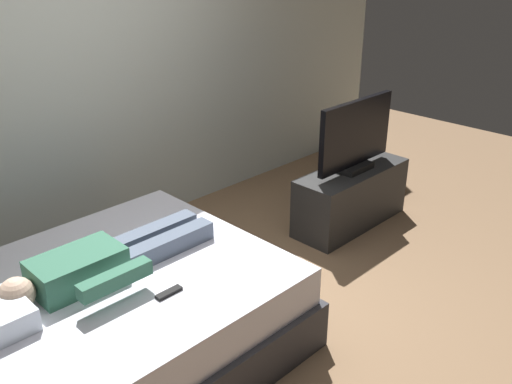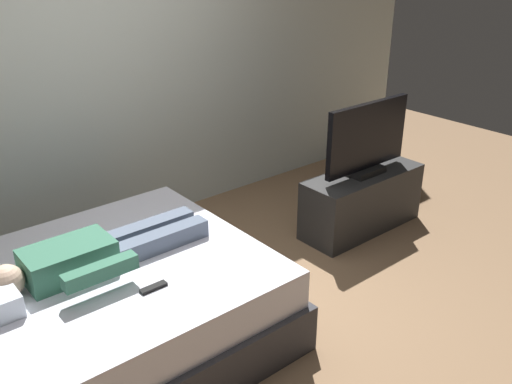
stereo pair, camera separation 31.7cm
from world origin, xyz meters
The scene contains 7 objects.
ground_plane centered at (0.00, 0.00, 0.00)m, with size 10.00×10.00×0.00m, color #8C6B4C.
back_wall centered at (0.40, 1.68, 1.40)m, with size 6.40×0.10×2.80m, color silver.
bed centered at (-0.71, 0.27, 0.26)m, with size 1.96×1.61×0.54m.
person centered at (-0.68, 0.32, 0.62)m, with size 1.26×0.46×0.18m.
remote centered at (-0.53, -0.09, 0.55)m, with size 0.15×0.04×0.02m, color black.
tv_stand centered at (1.66, 0.31, 0.25)m, with size 1.10×0.40×0.50m, color #2D2D2D.
tv centered at (1.66, 0.31, 0.78)m, with size 0.88×0.20×0.59m.
Camera 2 is at (-1.68, -2.32, 2.22)m, focal length 38.71 mm.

